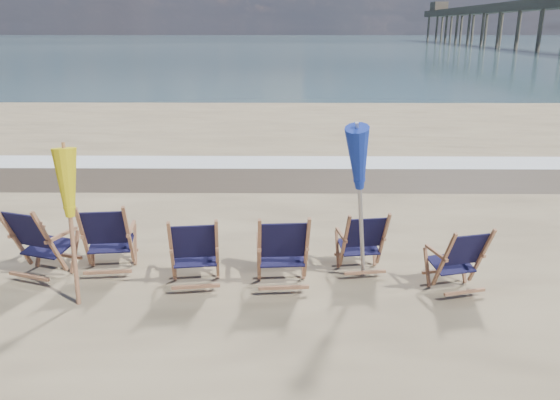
% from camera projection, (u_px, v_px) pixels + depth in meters
% --- Properties ---
extents(ocean, '(400.00, 400.00, 0.00)m').
position_uv_depth(ocean, '(286.00, 42.00, 128.32)').
color(ocean, '#39555F').
rests_on(ocean, ground).
extents(surf_foam, '(200.00, 1.40, 0.01)m').
position_uv_depth(surf_foam, '(282.00, 162.00, 14.24)').
color(surf_foam, silver).
rests_on(surf_foam, ground).
extents(wet_sand_strip, '(200.00, 2.60, 0.00)m').
position_uv_depth(wet_sand_strip, '(282.00, 177.00, 12.81)').
color(wet_sand_strip, '#42362A').
rests_on(wet_sand_strip, ground).
extents(beach_chair_0, '(0.94, 1.00, 1.12)m').
position_uv_depth(beach_chair_0, '(50.00, 246.00, 7.35)').
color(beach_chair_0, black).
rests_on(beach_chair_0, ground).
extents(beach_chair_1, '(0.79, 0.86, 1.10)m').
position_uv_depth(beach_chair_1, '(129.00, 239.00, 7.62)').
color(beach_chair_1, black).
rests_on(beach_chair_1, ground).
extents(beach_chair_2, '(0.78, 0.85, 1.06)m').
position_uv_depth(beach_chair_2, '(217.00, 252.00, 7.21)').
color(beach_chair_2, black).
rests_on(beach_chair_2, ground).
extents(beach_chair_3, '(0.77, 0.85, 1.11)m').
position_uv_depth(beach_chair_3, '(307.00, 252.00, 7.15)').
color(beach_chair_3, black).
rests_on(beach_chair_3, ground).
extents(beach_chair_4, '(0.73, 0.80, 0.99)m').
position_uv_depth(beach_chair_4, '(383.00, 242.00, 7.64)').
color(beach_chair_4, black).
rests_on(beach_chair_4, ground).
extents(beach_chair_5, '(0.78, 0.84, 0.97)m').
position_uv_depth(beach_chair_5, '(481.00, 259.00, 7.11)').
color(beach_chair_5, black).
rests_on(beach_chair_5, ground).
extents(umbrella_yellow, '(0.30, 0.30, 1.97)m').
position_uv_depth(umbrella_yellow, '(67.00, 192.00, 6.62)').
color(umbrella_yellow, '#976243').
rests_on(umbrella_yellow, ground).
extents(umbrella_blue, '(0.30, 0.30, 2.34)m').
position_uv_depth(umbrella_blue, '(363.00, 157.00, 6.89)').
color(umbrella_blue, '#A5A5AD').
rests_on(umbrella_blue, ground).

